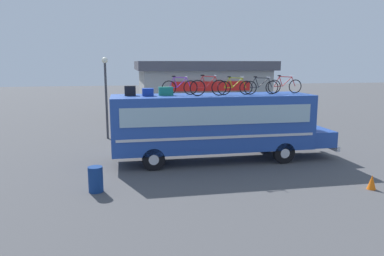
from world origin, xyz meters
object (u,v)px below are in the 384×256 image
at_px(luggage_bag_1, 130,91).
at_px(rooftop_bicycle_3, 235,87).
at_px(rooftop_bicycle_1, 180,87).
at_px(rooftop_bicycle_5, 285,86).
at_px(rooftop_bicycle_4, 261,87).
at_px(traffic_cone, 372,182).
at_px(luggage_bag_2, 148,92).
at_px(street_lamp, 106,88).
at_px(trash_bin, 96,179).
at_px(bus, 216,123).
at_px(luggage_bag_3, 166,91).
at_px(rooftop_bicycle_2, 208,87).

distance_m(luggage_bag_1, rooftop_bicycle_3, 4.87).
relative_size(rooftop_bicycle_1, rooftop_bicycle_5, 0.96).
distance_m(luggage_bag_1, rooftop_bicycle_4, 6.15).
height_order(luggage_bag_1, traffic_cone, luggage_bag_1).
xyz_separation_m(luggage_bag_2, street_lamp, (-2.11, 6.27, -0.20)).
bearing_deg(trash_bin, rooftop_bicycle_5, 21.88).
bearing_deg(rooftop_bicycle_4, rooftop_bicycle_1, 174.07).
bearing_deg(rooftop_bicycle_4, rooftop_bicycle_5, 13.47).
xyz_separation_m(bus, rooftop_bicycle_5, (3.47, 0.15, 1.71)).
height_order(luggage_bag_3, rooftop_bicycle_3, rooftop_bicycle_3).
distance_m(rooftop_bicycle_3, traffic_cone, 7.05).
height_order(rooftop_bicycle_1, trash_bin, rooftop_bicycle_1).
distance_m(luggage_bag_2, street_lamp, 6.62).
xyz_separation_m(rooftop_bicycle_3, rooftop_bicycle_4, (1.29, -0.01, -0.00)).
relative_size(trash_bin, street_lamp, 0.19).
distance_m(luggage_bag_1, rooftop_bicycle_5, 7.48).
bearing_deg(traffic_cone, trash_bin, 170.68).
relative_size(rooftop_bicycle_5, trash_bin, 1.87).
bearing_deg(street_lamp, rooftop_bicycle_5, -34.98).
xyz_separation_m(luggage_bag_2, luggage_bag_3, (0.84, 0.11, 0.02)).
relative_size(rooftop_bicycle_4, street_lamp, 0.35).
xyz_separation_m(luggage_bag_1, traffic_cone, (8.69, -5.42, -3.13)).
relative_size(luggage_bag_3, rooftop_bicycle_1, 0.39).
bearing_deg(luggage_bag_2, rooftop_bicycle_2, -9.31).
xyz_separation_m(rooftop_bicycle_2, rooftop_bicycle_4, (2.63, 0.24, -0.04)).
height_order(rooftop_bicycle_5, trash_bin, rooftop_bicycle_5).
distance_m(rooftop_bicycle_2, rooftop_bicycle_3, 1.36).
bearing_deg(luggage_bag_2, street_lamp, 108.60).
height_order(rooftop_bicycle_5, street_lamp, street_lamp).
relative_size(luggage_bag_2, rooftop_bicycle_2, 0.29).
height_order(luggage_bag_2, rooftop_bicycle_2, rooftop_bicycle_2).
height_order(luggage_bag_3, rooftop_bicycle_2, rooftop_bicycle_2).
bearing_deg(rooftop_bicycle_4, rooftop_bicycle_2, -174.86).
bearing_deg(trash_bin, luggage_bag_1, 69.37).
xyz_separation_m(rooftop_bicycle_5, traffic_cone, (1.22, -5.23, -3.28)).
distance_m(rooftop_bicycle_1, rooftop_bicycle_2, 1.37).
bearing_deg(rooftop_bicycle_3, traffic_cone, -51.94).
distance_m(trash_bin, traffic_cone, 10.24).
xyz_separation_m(luggage_bag_1, rooftop_bicycle_1, (2.28, -0.11, 0.15)).
height_order(luggage_bag_2, rooftop_bicycle_3, rooftop_bicycle_3).
distance_m(bus, rooftop_bicycle_5, 3.87).
bearing_deg(rooftop_bicycle_1, street_lamp, 120.68).
distance_m(luggage_bag_2, rooftop_bicycle_2, 2.76).
xyz_separation_m(rooftop_bicycle_2, street_lamp, (-4.83, 6.72, -0.43)).
xyz_separation_m(luggage_bag_3, trash_bin, (-3.04, -3.57, -2.90)).
height_order(luggage_bag_1, rooftop_bicycle_3, rooftop_bicycle_3).
height_order(luggage_bag_3, rooftop_bicycle_1, rooftop_bicycle_1).
xyz_separation_m(rooftop_bicycle_1, traffic_cone, (6.41, -5.31, -3.28)).
relative_size(luggage_bag_1, street_lamp, 0.10).
relative_size(bus, traffic_cone, 19.55).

